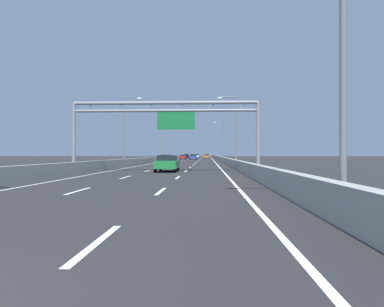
{
  "coord_description": "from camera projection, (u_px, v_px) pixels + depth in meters",
  "views": [
    {
      "loc": [
        3.81,
        -2.99,
        1.63
      ],
      "look_at": [
        0.66,
        70.87,
        1.66
      ],
      "focal_mm": 33.8,
      "sensor_mm": 36.0,
      "label": 1
    }
  ],
  "objects": [
    {
      "name": "lane_dash_left_16",
      "position": [
        194.0,
        158.0,
        150.59
      ],
      "size": [
        0.16,
        3.0,
        0.01
      ],
      "primitive_type": "cube",
      "color": "white",
      "rests_on": "ground_plane"
    },
    {
      "name": "barrier_right",
      "position": [
        217.0,
        157.0,
        112.75
      ],
      "size": [
        0.45,
        220.0,
        0.95
      ],
      "color": "#9E9E99",
      "rests_on": "ground_plane"
    },
    {
      "name": "lane_dash_right_10",
      "position": [
        200.0,
        160.0,
        96.48
      ],
      "size": [
        0.16,
        3.0,
        0.01
      ],
      "primitive_type": "cube",
      "color": "white",
      "rests_on": "ground_plane"
    },
    {
      "name": "lane_dash_right_3",
      "position": [
        186.0,
        171.0,
        33.54
      ],
      "size": [
        0.16,
        3.0,
        0.01
      ],
      "primitive_type": "cube",
      "color": "white",
      "rests_on": "ground_plane"
    },
    {
      "name": "lane_dash_left_5",
      "position": [
        168.0,
        165.0,
        51.68
      ],
      "size": [
        0.16,
        3.0,
        0.01
      ],
      "primitive_type": "cube",
      "color": "white",
      "rests_on": "ground_plane"
    },
    {
      "name": "lane_dash_right_13",
      "position": [
        201.0,
        158.0,
        123.46
      ],
      "size": [
        0.16,
        3.0,
        0.01
      ],
      "primitive_type": "cube",
      "color": "white",
      "rests_on": "ground_plane"
    },
    {
      "name": "lane_dash_right_11",
      "position": [
        200.0,
        159.0,
        105.47
      ],
      "size": [
        0.16,
        3.0,
        0.01
      ],
      "primitive_type": "cube",
      "color": "white",
      "rests_on": "ground_plane"
    },
    {
      "name": "lane_dash_left_9",
      "position": [
        184.0,
        160.0,
        87.64
      ],
      "size": [
        0.16,
        3.0,
        0.01
      ],
      "primitive_type": "cube",
      "color": "white",
      "rests_on": "ground_plane"
    },
    {
      "name": "blue_car",
      "position": [
        193.0,
        157.0,
        99.11
      ],
      "size": [
        1.89,
        4.63,
        1.46
      ],
      "color": "#2347AD",
      "rests_on": "ground_plane"
    },
    {
      "name": "lane_dash_right_12",
      "position": [
        201.0,
        159.0,
        114.47
      ],
      "size": [
        0.16,
        3.0,
        0.01
      ],
      "primitive_type": "cube",
      "color": "white",
      "rests_on": "ground_plane"
    },
    {
      "name": "edge_line_right",
      "position": [
        213.0,
        160.0,
        90.84
      ],
      "size": [
        0.16,
        176.0,
        0.01
      ],
      "primitive_type": "cube",
      "color": "white",
      "rests_on": "ground_plane"
    },
    {
      "name": "lane_dash_left_17",
      "position": [
        195.0,
        157.0,
        159.58
      ],
      "size": [
        0.16,
        3.0,
        0.01
      ],
      "primitive_type": "cube",
      "color": "white",
      "rests_on": "ground_plane"
    },
    {
      "name": "lane_dash_right_8",
      "position": [
        198.0,
        161.0,
        78.5
      ],
      "size": [
        0.16,
        3.0,
        0.01
      ],
      "primitive_type": "cube",
      "color": "white",
      "rests_on": "ground_plane"
    },
    {
      "name": "streetlamp_right_far",
      "position": [
        222.0,
        138.0,
        87.84
      ],
      "size": [
        2.58,
        0.28,
        9.5
      ],
      "color": "slate",
      "rests_on": "ground_plane"
    },
    {
      "name": "lane_dash_left_10",
      "position": [
        186.0,
        160.0,
        96.64
      ],
      "size": [
        0.16,
        3.0,
        0.01
      ],
      "primitive_type": "cube",
      "color": "white",
      "rests_on": "ground_plane"
    },
    {
      "name": "lane_dash_right_2",
      "position": [
        178.0,
        177.0,
        24.55
      ],
      "size": [
        0.16,
        3.0,
        0.01
      ],
      "primitive_type": "cube",
      "color": "white",
      "rests_on": "ground_plane"
    },
    {
      "name": "lane_dash_right_7",
      "position": [
        197.0,
        162.0,
        69.51
      ],
      "size": [
        0.16,
        3.0,
        0.01
      ],
      "primitive_type": "cube",
      "color": "white",
      "rests_on": "ground_plane"
    },
    {
      "name": "lane_dash_left_13",
      "position": [
        191.0,
        158.0,
        123.61
      ],
      "size": [
        0.16,
        3.0,
        0.01
      ],
      "primitive_type": "cube",
      "color": "white",
      "rests_on": "ground_plane"
    },
    {
      "name": "streetlamp_left_far",
      "position": [
        161.0,
        138.0,
        88.48
      ],
      "size": [
        2.58,
        0.28,
        9.5
      ],
      "color": "slate",
      "rests_on": "ground_plane"
    },
    {
      "name": "barrier_left",
      "position": [
        173.0,
        157.0,
        113.34
      ],
      "size": [
        0.45,
        220.0,
        0.95
      ],
      "color": "#9E9E99",
      "rests_on": "ground_plane"
    },
    {
      "name": "edge_line_left",
      "position": [
        172.0,
        160.0,
        91.29
      ],
      "size": [
        0.16,
        176.0,
        0.01
      ],
      "primitive_type": "cube",
      "color": "white",
      "rests_on": "ground_plane"
    },
    {
      "name": "lane_dash_left_4",
      "position": [
        160.0,
        167.0,
        42.69
      ],
      "size": [
        0.16,
        3.0,
        0.01
      ],
      "primitive_type": "cube",
      "color": "white",
      "rests_on": "ground_plane"
    },
    {
      "name": "lane_dash_right_14",
      "position": [
        202.0,
        158.0,
        132.45
      ],
      "size": [
        0.16,
        3.0,
        0.01
      ],
      "primitive_type": "cube",
      "color": "white",
      "rests_on": "ground_plane"
    },
    {
      "name": "white_car",
      "position": [
        197.0,
        156.0,
        134.97
      ],
      "size": [
        1.71,
        4.44,
        1.46
      ],
      "color": "silver",
      "rests_on": "ground_plane"
    },
    {
      "name": "streetlamp_left_mid",
      "position": [
        126.0,
        126.0,
        49.73
      ],
      "size": [
        2.58,
        0.28,
        9.5
      ],
      "color": "slate",
      "rests_on": "ground_plane"
    },
    {
      "name": "streetlamp_right_near",
      "position": [
        335.0,
        22.0,
        10.35
      ],
      "size": [
        2.58,
        0.28,
        9.5
      ],
      "color": "slate",
      "rests_on": "ground_plane"
    },
    {
      "name": "lane_dash_right_4",
      "position": [
        190.0,
        167.0,
        42.53
      ],
      "size": [
        0.16,
        3.0,
        0.01
      ],
      "primitive_type": "cube",
      "color": "white",
      "rests_on": "ground_plane"
    },
    {
      "name": "lane_dash_left_11",
      "position": [
        188.0,
        159.0,
        105.63
      ],
      "size": [
        0.16,
        3.0,
        0.01
      ],
      "primitive_type": "cube",
      "color": "white",
      "rests_on": "ground_plane"
    },
    {
      "name": "lane_dash_right_15",
      "position": [
        202.0,
        158.0,
        141.44
      ],
      "size": [
        0.16,
        3.0,
        0.01
      ],
      "primitive_type": "cube",
      "color": "white",
      "rests_on": "ground_plane"
    },
    {
      "name": "lane_dash_right_5",
      "position": [
        193.0,
        165.0,
        51.52
      ],
      "size": [
        0.16,
        3.0,
        0.01
      ],
      "primitive_type": "cube",
      "color": "white",
      "rests_on": "ground_plane"
    },
    {
      "name": "lane_dash_left_1",
      "position": [
        79.0,
        191.0,
        15.71
      ],
      "size": [
        0.16,
        3.0,
        0.01
      ],
      "primitive_type": "cube",
      "color": "white",
      "rests_on": "ground_plane"
    },
    {
      "name": "lane_dash_left_14",
      "position": [
        192.0,
        158.0,
        132.6
      ],
      "size": [
        0.16,
        3.0,
        0.01
      ],
      "primitive_type": "cube",
      "color": "white",
      "rests_on": "ground_plane"
    },
    {
      "name": "lane_dash_right_16",
      "position": [
        203.0,
        158.0,
        150.43
      ],
      "size": [
        0.16,
        3.0,
        0.01
      ],
      "primitive_type": "cube",
      "color": "white",
      "rests_on": "ground_plane"
    },
    {
      "name": "streetlamp_right_mid",
      "position": [
        234.0,
        126.0,
        49.1
      ],
      "size": [
        2.58,
        0.28,
        9.5
      ],
      "color": "slate",
      "rests_on": "ground_plane"
    },
    {
      "name": "lane_dash_left_12",
      "position": [
        190.0,
        159.0,
        114.62
      ],
      "size": [
        0.16,
        3.0,
        0.01
      ],
      "primitive_type": "cube",
      "color": "white",
      "rests_on": "ground_plane"
    },
    {
      "name": "ground_plane",
      "position": [
        194.0,
        159.0,
        103.05
      ],
      "size": [
        260.0,
        260.0,
        0.0
      ],
      "primitive_type": "plane",
      "color": "#262628"
    },
    {
      "name": "lane_dash_right_9",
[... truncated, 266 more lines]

